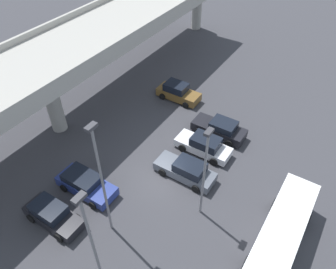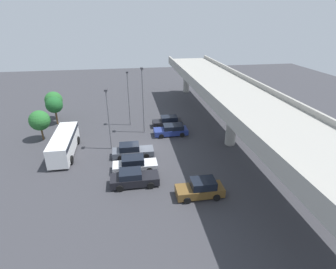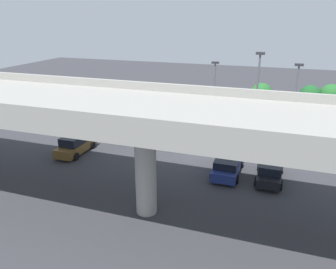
{
  "view_description": "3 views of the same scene",
  "coord_description": "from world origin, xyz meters",
  "px_view_note": "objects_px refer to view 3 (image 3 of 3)",
  "views": [
    {
      "loc": [
        -13.85,
        -9.32,
        19.64
      ],
      "look_at": [
        3.78,
        1.95,
        0.85
      ],
      "focal_mm": 35.0,
      "sensor_mm": 36.0,
      "label": 1
    },
    {
      "loc": [
        28.81,
        -1.53,
        15.4
      ],
      "look_at": [
        0.5,
        3.05,
        2.19
      ],
      "focal_mm": 28.0,
      "sensor_mm": 36.0,
      "label": 2
    },
    {
      "loc": [
        -7.14,
        27.94,
        11.93
      ],
      "look_at": [
        1.81,
        1.75,
        1.75
      ],
      "focal_mm": 35.0,
      "sensor_mm": 36.0,
      "label": 3
    }
  ],
  "objects_px": {
    "parked_car_1": "(227,165)",
    "lamp_post_by_overpass": "(256,100)",
    "parked_car_5": "(75,145)",
    "tree_front_left": "(331,96)",
    "parked_car_4": "(131,128)",
    "parked_car_2": "(184,135)",
    "shuttle_bus": "(218,108)",
    "lamp_post_mid_lot": "(294,103)",
    "tree_front_far_right": "(261,94)",
    "lamp_post_near_aisle": "(214,93)",
    "parked_car_3": "(154,131)",
    "tree_front_right": "(310,96)",
    "parked_car_0": "(270,171)"
  },
  "relations": [
    {
      "from": "parked_car_0",
      "to": "parked_car_3",
      "type": "height_order",
      "value": "parked_car_3"
    },
    {
      "from": "parked_car_0",
      "to": "parked_car_5",
      "type": "relative_size",
      "value": 1.0
    },
    {
      "from": "parked_car_4",
      "to": "lamp_post_near_aisle",
      "type": "xyz_separation_m",
      "value": [
        -8.11,
        -2.46,
        3.77
      ]
    },
    {
      "from": "parked_car_2",
      "to": "parked_car_5",
      "type": "bearing_deg",
      "value": -55.12
    },
    {
      "from": "parked_car_4",
      "to": "parked_car_1",
      "type": "bearing_deg",
      "value": 62.77
    },
    {
      "from": "lamp_post_by_overpass",
      "to": "tree_front_left",
      "type": "relative_size",
      "value": 2.03
    },
    {
      "from": "parked_car_3",
      "to": "tree_front_left",
      "type": "height_order",
      "value": "tree_front_left"
    },
    {
      "from": "tree_front_right",
      "to": "lamp_post_mid_lot",
      "type": "bearing_deg",
      "value": 79.0
    },
    {
      "from": "shuttle_bus",
      "to": "tree_front_far_right",
      "type": "relative_size",
      "value": 2.0
    },
    {
      "from": "lamp_post_mid_lot",
      "to": "tree_front_left",
      "type": "xyz_separation_m",
      "value": [
        -4.38,
        -11.6,
        -1.6
      ]
    },
    {
      "from": "parked_car_4",
      "to": "shuttle_bus",
      "type": "bearing_deg",
      "value": 135.74
    },
    {
      "from": "parked_car_3",
      "to": "lamp_post_by_overpass",
      "type": "xyz_separation_m",
      "value": [
        -9.86,
        1.81,
        4.54
      ]
    },
    {
      "from": "parked_car_4",
      "to": "lamp_post_by_overpass",
      "type": "relative_size",
      "value": 0.52
    },
    {
      "from": "parked_car_4",
      "to": "parked_car_5",
      "type": "xyz_separation_m",
      "value": [
        2.75,
        6.01,
        0.05
      ]
    },
    {
      "from": "parked_car_3",
      "to": "parked_car_2",
      "type": "bearing_deg",
      "value": 92.67
    },
    {
      "from": "shuttle_bus",
      "to": "lamp_post_by_overpass",
      "type": "height_order",
      "value": "lamp_post_by_overpass"
    },
    {
      "from": "shuttle_bus",
      "to": "lamp_post_mid_lot",
      "type": "xyz_separation_m",
      "value": [
        -7.85,
        8.02,
        3.25
      ]
    },
    {
      "from": "parked_car_1",
      "to": "tree_front_far_right",
      "type": "bearing_deg",
      "value": -4.1
    },
    {
      "from": "parked_car_1",
      "to": "parked_car_2",
      "type": "distance_m",
      "value": 7.67
    },
    {
      "from": "parked_car_0",
      "to": "tree_front_left",
      "type": "height_order",
      "value": "tree_front_left"
    },
    {
      "from": "parked_car_2",
      "to": "shuttle_bus",
      "type": "height_order",
      "value": "shuttle_bus"
    },
    {
      "from": "lamp_post_mid_lot",
      "to": "tree_front_left",
      "type": "distance_m",
      "value": 12.5
    },
    {
      "from": "lamp_post_mid_lot",
      "to": "lamp_post_by_overpass",
      "type": "relative_size",
      "value": 0.89
    },
    {
      "from": "lamp_post_near_aisle",
      "to": "lamp_post_by_overpass",
      "type": "height_order",
      "value": "lamp_post_by_overpass"
    },
    {
      "from": "parked_car_0",
      "to": "lamp_post_mid_lot",
      "type": "height_order",
      "value": "lamp_post_mid_lot"
    },
    {
      "from": "parked_car_4",
      "to": "parked_car_5",
      "type": "relative_size",
      "value": 1.08
    },
    {
      "from": "parked_car_2",
      "to": "tree_front_left",
      "type": "relative_size",
      "value": 1.07
    },
    {
      "from": "tree_front_left",
      "to": "tree_front_far_right",
      "type": "height_order",
      "value": "tree_front_left"
    },
    {
      "from": "parked_car_1",
      "to": "parked_car_4",
      "type": "distance_m",
      "value": 12.39
    },
    {
      "from": "shuttle_bus",
      "to": "lamp_post_by_overpass",
      "type": "distance_m",
      "value": 11.64
    },
    {
      "from": "parked_car_4",
      "to": "tree_front_right",
      "type": "bearing_deg",
      "value": 121.7
    },
    {
      "from": "parked_car_1",
      "to": "lamp_post_by_overpass",
      "type": "xyz_separation_m",
      "value": [
        -1.49,
        -3.68,
        4.55
      ]
    },
    {
      "from": "parked_car_4",
      "to": "parked_car_2",
      "type": "bearing_deg",
      "value": 89.64
    },
    {
      "from": "lamp_post_mid_lot",
      "to": "shuttle_bus",
      "type": "bearing_deg",
      "value": -45.61
    },
    {
      "from": "parked_car_1",
      "to": "lamp_post_by_overpass",
      "type": "relative_size",
      "value": 0.51
    },
    {
      "from": "tree_front_left",
      "to": "tree_front_far_right",
      "type": "xyz_separation_m",
      "value": [
        7.69,
        -0.12,
        -0.39
      ]
    },
    {
      "from": "parked_car_3",
      "to": "parked_car_5",
      "type": "relative_size",
      "value": 1.08
    },
    {
      "from": "parked_car_4",
      "to": "tree_front_left",
      "type": "distance_m",
      "value": 23.15
    },
    {
      "from": "lamp_post_near_aisle",
      "to": "lamp_post_by_overpass",
      "type": "bearing_deg",
      "value": 134.61
    },
    {
      "from": "parked_car_2",
      "to": "parked_car_3",
      "type": "xyz_separation_m",
      "value": [
        3.17,
        0.15,
        0.01
      ]
    },
    {
      "from": "parked_car_5",
      "to": "tree_front_left",
      "type": "bearing_deg",
      "value": -52.36
    },
    {
      "from": "parked_car_2",
      "to": "tree_front_far_right",
      "type": "distance_m",
      "value": 13.47
    },
    {
      "from": "shuttle_bus",
      "to": "tree_front_left",
      "type": "distance_m",
      "value": 12.85
    },
    {
      "from": "parked_car_5",
      "to": "shuttle_bus",
      "type": "relative_size",
      "value": 0.53
    },
    {
      "from": "lamp_post_by_overpass",
      "to": "tree_front_far_right",
      "type": "distance_m",
      "value": 13.84
    },
    {
      "from": "parked_car_2",
      "to": "lamp_post_by_overpass",
      "type": "height_order",
      "value": "lamp_post_by_overpass"
    },
    {
      "from": "shuttle_bus",
      "to": "lamp_post_by_overpass",
      "type": "relative_size",
      "value": 0.9
    },
    {
      "from": "parked_car_5",
      "to": "parked_car_1",
      "type": "bearing_deg",
      "value": -88.58
    },
    {
      "from": "parked_car_0",
      "to": "tree_front_far_right",
      "type": "bearing_deg",
      "value": 6.51
    },
    {
      "from": "tree_front_far_right",
      "to": "parked_car_5",
      "type": "bearing_deg",
      "value": 49.58
    }
  ]
}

